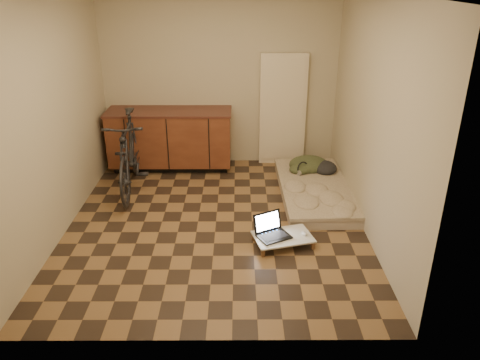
{
  "coord_description": "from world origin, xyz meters",
  "views": [
    {
      "loc": [
        0.27,
        -4.98,
        2.79
      ],
      "look_at": [
        0.29,
        0.01,
        0.55
      ],
      "focal_mm": 35.0,
      "sensor_mm": 36.0,
      "label": 1
    }
  ],
  "objects_px": {
    "lap_desk": "(283,237)",
    "futon": "(314,190)",
    "bicycle": "(129,149)",
    "laptop": "(272,231)"
  },
  "relations": [
    {
      "from": "bicycle",
      "to": "lap_desk",
      "type": "distance_m",
      "value": 2.5
    },
    {
      "from": "lap_desk",
      "to": "futon",
      "type": "bearing_deg",
      "value": 51.65
    },
    {
      "from": "futon",
      "to": "lap_desk",
      "type": "xyz_separation_m",
      "value": [
        -0.53,
        -1.24,
        0.01
      ]
    },
    {
      "from": "bicycle",
      "to": "lap_desk",
      "type": "bearing_deg",
      "value": -41.1
    },
    {
      "from": "lap_desk",
      "to": "bicycle",
      "type": "bearing_deg",
      "value": 128.41
    },
    {
      "from": "bicycle",
      "to": "futon",
      "type": "relative_size",
      "value": 0.96
    },
    {
      "from": "bicycle",
      "to": "futon",
      "type": "xyz_separation_m",
      "value": [
        2.5,
        -0.22,
        -0.51
      ]
    },
    {
      "from": "futon",
      "to": "laptop",
      "type": "bearing_deg",
      "value": -119.66
    },
    {
      "from": "bicycle",
      "to": "futon",
      "type": "distance_m",
      "value": 2.56
    },
    {
      "from": "lap_desk",
      "to": "laptop",
      "type": "bearing_deg",
      "value": 153.92
    }
  ]
}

